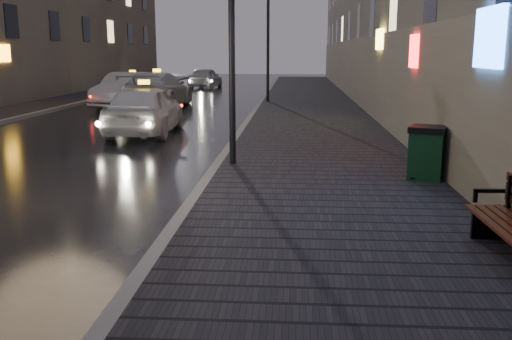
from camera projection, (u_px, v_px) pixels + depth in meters
The scene contains 14 objects.
ground at pixel (31, 267), 7.02m from camera, with size 120.00×120.00×0.00m, color black.
sidewalk at pixel (309, 105), 27.25m from camera, with size 4.60×58.00×0.15m, color black.
curb at pixel (259, 105), 27.41m from camera, with size 0.20×58.00×0.15m, color slate.
sidewalk_far at pixel (53, 103), 28.10m from camera, with size 2.40×58.00×0.15m, color black.
curb_far at pixel (79, 103), 28.01m from camera, with size 0.20×58.00×0.15m, color slate.
building_far_c at pixel (84, 13), 44.89m from camera, with size 6.00×22.00×11.00m, color #6B6051.
lamp_near at pixel (231, 8), 12.04m from camera, with size 0.36×0.36×5.28m.
lamp_far at pixel (268, 32), 27.66m from camera, with size 0.36×0.36×5.28m.
trash_bin at pixel (427, 152), 11.08m from camera, with size 0.87×0.87×1.03m.
taxi_near at pixel (145, 109), 18.02m from camera, with size 1.87×4.64×1.58m, color silver.
car_left_mid at pixel (127, 90), 26.62m from camera, with size 1.72×4.93×1.62m, color #ABABB3.
taxi_mid at pixel (158, 90), 26.54m from camera, with size 2.32×5.70×1.65m, color silver.
taxi_far at pixel (133, 84), 33.78m from camera, with size 2.25×4.88×1.36m, color white.
car_far at pixel (205, 78), 40.48m from camera, with size 1.71×4.26×1.45m, color #A8A9B1.
Camera 1 is at (3.23, -6.42, 2.61)m, focal length 40.00 mm.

